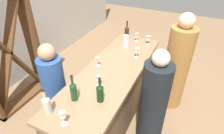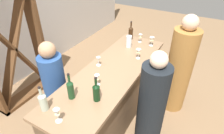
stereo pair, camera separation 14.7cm
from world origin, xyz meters
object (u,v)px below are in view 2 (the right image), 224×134
Objects in this scene: wine_rack at (13,49)px; wine_glass_far_left at (97,78)px; wine_glass_near_left at (152,40)px; wine_bottle_second_right_amber_brown at (131,32)px; wine_bottle_second_left_olive_green at (71,89)px; person_left_guest at (179,70)px; wine_bottle_leftmost_clear_pale at (43,101)px; wine_bottle_center_dark_green at (96,92)px; wine_glass_far_center at (57,113)px; wine_glass_far_right at (98,60)px; person_center_guest at (151,106)px; wine_glass_near_right at (140,37)px; person_right_guest at (56,90)px; wine_glass_near_center at (139,52)px; water_pitcher at (129,42)px.

wine_glass_far_left is at bearing -91.53° from wine_rack.
wine_glass_near_left is at bearing -55.34° from wine_rack.
wine_bottle_second_right_amber_brown is 0.43m from wine_glass_near_left.
person_left_guest is at bearing -31.48° from wine_bottle_second_left_olive_green.
wine_bottle_leftmost_clear_pale is 0.98× the size of wine_bottle_center_dark_green.
wine_glass_far_right is at bearing 11.14° from wine_glass_far_center.
wine_glass_far_left is 0.10× the size of person_center_guest.
wine_glass_far_center reaches higher than wine_glass_near_right.
wine_bottle_second_left_olive_green is 0.70m from person_right_guest.
wine_bottle_second_right_amber_brown is 0.70m from wine_glass_near_center.
wine_bottle_center_dark_green is 0.89m from person_right_guest.
wine_glass_far_left is at bearing 32.33° from wine_bottle_center_dark_green.
person_center_guest is at bearing -36.60° from wine_glass_far_center.
wine_glass_far_left is 0.09× the size of person_left_guest.
wine_rack is 1.78m from wine_glass_far_center.
wine_glass_far_center is (-2.04, 0.02, 0.00)m from wine_glass_near_right.
wine_glass_far_center is (-0.05, -0.24, -0.01)m from wine_bottle_leftmost_clear_pale.
person_center_guest is (0.24, -0.65, -0.36)m from wine_glass_far_left.
wine_bottle_center_dark_green is 1.60m from wine_glass_near_right.
person_center_guest reaches higher than wine_glass_far_center.
person_center_guest is at bearing -143.95° from wine_bottle_second_right_amber_brown.
wine_glass_near_center is 0.11× the size of person_center_guest.
person_right_guest is (-1.25, 1.42, -0.09)m from person_left_guest.
wine_glass_far_left is 0.67m from wine_glass_far_center.
person_left_guest is at bearing -24.92° from wine_bottle_center_dark_green.
wine_glass_near_center is (1.06, -0.05, -0.01)m from wine_bottle_center_dark_green.
wine_glass_near_right is at bearing -4.41° from wine_bottle_second_left_olive_green.
wine_rack is 1.40× the size of person_right_guest.
wine_glass_far_right is at bearing 137.68° from wine_glass_near_center.
wine_bottle_center_dark_green is 0.71m from wine_glass_far_right.
wine_glass_near_center is 0.79× the size of water_pitcher.
wine_glass_far_right is 0.10× the size of person_right_guest.
wine_rack reaches higher than person_left_guest.
wine_glass_far_left is at bearing 167.02° from wine_glass_near_center.
wine_bottle_leftmost_clear_pale is at bearing 73.15° from person_left_guest.
water_pitcher is (-0.27, 0.10, -0.01)m from wine_glass_near_right.
wine_glass_near_left is at bearing -53.23° from water_pitcher.
person_center_guest is (0.90, -0.67, -0.37)m from wine_glass_far_center.
wine_glass_near_center is 1.17× the size of wine_glass_far_right.
wine_glass_far_right is at bearing -76.74° from wine_rack.
person_right_guest is at bearing 155.41° from water_pitcher.
wine_glass_near_left is 0.79× the size of water_pitcher.
wine_bottle_leftmost_clear_pale is 1.52m from wine_glass_near_center.
wine_rack is 2.00m from wine_glass_near_center.
person_left_guest is 0.91m from person_center_guest.
wine_glass_near_right is at bearing -101.31° from wine_bottle_second_right_amber_brown.
wine_glass_far_center is 1.22× the size of wine_glass_far_right.
person_right_guest reaches higher than wine_glass_far_center.
wine_bottle_second_left_olive_green is 0.23× the size of person_right_guest.
wine_glass_far_right is 0.68× the size of water_pitcher.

